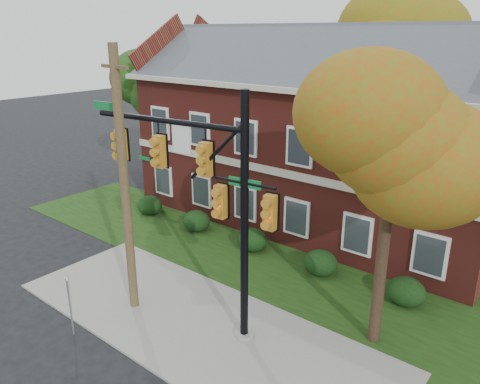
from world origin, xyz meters
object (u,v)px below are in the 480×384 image
Objects in this scene: apartment_building at (317,124)px; tree_left_rear at (167,80)px; hedge_far_left at (150,205)px; hedge_far_right at (406,292)px; hedge_left at (196,221)px; utility_pole at (125,185)px; sign_post at (69,297)px; traffic_signal at (205,186)px; hedge_right at (321,263)px; tree_near_right at (402,139)px; tree_far_rear at (410,41)px; hedge_center at (252,240)px.

apartment_building is 9.94m from tree_left_rear.
hedge_far_left and hedge_far_right have the same top height.
utility_pole is (3.00, -6.30, 4.09)m from hedge_left.
traffic_signal is at bearing 68.73° from sign_post.
tree_near_right reaches higher than hedge_right.
tree_left_rear is 0.97× the size of utility_pole.
tree_far_rear is at bearing 106.52° from sign_post.
tree_near_right reaches higher than traffic_signal.
hedge_center and hedge_far_right have the same top height.
tree_near_right is at bearing -85.48° from hedge_far_right.
hedge_center is at bearing 105.58° from traffic_signal.
hedge_far_left is 0.15× the size of utility_pole.
tree_near_right reaches higher than hedge_left.
tree_left_rear is 4.35× the size of sign_post.
traffic_signal is at bearing -77.97° from apartment_building.
tree_far_rear is 18.91m from traffic_signal.
hedge_center is at bearing 158.58° from tree_near_right.
tree_near_right is (7.22, -8.09, 1.68)m from apartment_building.
hedge_left is 0.16× the size of tree_near_right.
hedge_right is at bearing 0.00° from hedge_left.
hedge_far_right is at bearing -36.89° from apartment_building.
utility_pole is 4.46× the size of sign_post.
hedge_right is at bearing 142.72° from tree_near_right.
hedge_right is at bearing -56.33° from apartment_building.
tree_far_rear is 23.03m from sign_post.
traffic_signal is at bearing -30.14° from hedge_far_left.
hedge_far_right is at bearing 0.00° from hedge_far_left.
sign_post reaches higher than hedge_far_right.
hedge_far_right is 0.18× the size of traffic_signal.
utility_pole reaches higher than sign_post.
hedge_center is (3.50, 0.00, 0.00)m from hedge_left.
traffic_signal reaches higher than hedge_left.
tree_near_right is at bearing -22.36° from tree_left_rear.
hedge_center is at bearing 180.00° from hedge_right.
hedge_far_right is (7.00, -5.25, -4.46)m from apartment_building.
apartment_building is 13.43× the size of hedge_right.
apartment_building is 2.19× the size of tree_near_right.
utility_pole reaches higher than hedge_far_left.
hedge_left is at bearing 129.70° from sign_post.
tree_far_rear is (4.84, 13.09, 8.32)m from hedge_left.
hedge_left is at bearing 129.72° from traffic_signal.
tree_near_right reaches higher than hedge_center.
traffic_signal is at bearing -87.14° from tree_far_rear.
traffic_signal is 2.93m from utility_pole.
apartment_building is at bearing 131.77° from tree_near_right.
tree_near_right is 5.84m from traffic_signal.
hedge_far_right is 0.15× the size of utility_pole.
apartment_building is at bearing 92.97° from utility_pole.
tree_near_right is (10.72, -2.83, 6.14)m from hedge_left.
apartment_building is at bearing -99.71° from tree_far_rear.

